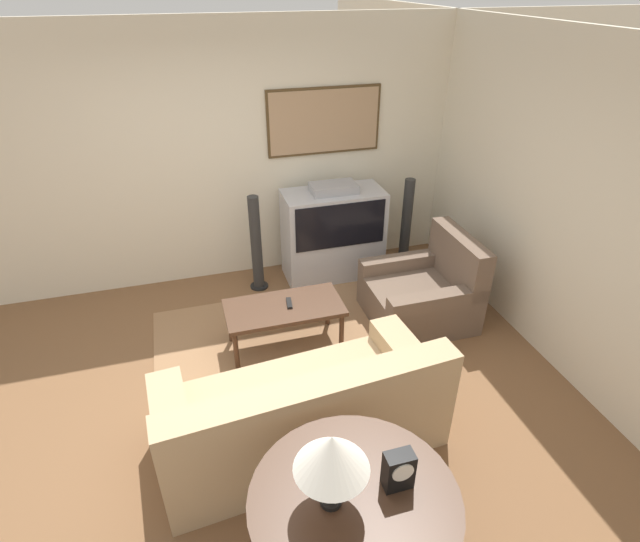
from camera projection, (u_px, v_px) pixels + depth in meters
The scene contains 14 objects.
ground_plane at pixel (258, 399), 4.09m from camera, with size 12.00×12.00×0.00m, color brown.
wall_back at pixel (215, 159), 5.15m from camera, with size 12.00×0.10×2.70m.
wall_right at pixel (568, 212), 4.03m from camera, with size 0.06×12.00×2.70m.
area_rug at pixel (281, 340), 4.74m from camera, with size 2.32×1.58×0.01m.
tv at pixel (333, 234), 5.54m from camera, with size 1.08×0.52×1.10m.
couch at pixel (303, 414), 3.56m from camera, with size 2.07×1.06×0.85m.
armchair at pixel (423, 294), 4.94m from camera, with size 0.96×0.89×0.88m.
coffee_table at pixel (284, 310), 4.47m from camera, with size 1.05×0.52×0.46m.
console_table at pixel (354, 507), 2.49m from camera, with size 1.07×1.07×0.78m.
table_lamp at pixel (332, 454), 2.26m from camera, with size 0.36×0.36×0.47m.
mantel_clock at pixel (398, 470), 2.47m from camera, with size 0.15×0.10×0.22m.
remote at pixel (289, 303), 4.46m from camera, with size 0.06×0.16×0.02m.
speaker_tower_left at pixel (256, 246), 5.30m from camera, with size 0.20×0.20×1.08m.
speaker_tower_right at pixel (406, 226), 5.72m from camera, with size 0.20×0.20×1.08m.
Camera 1 is at (-0.34, -2.99, 3.01)m, focal length 28.00 mm.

